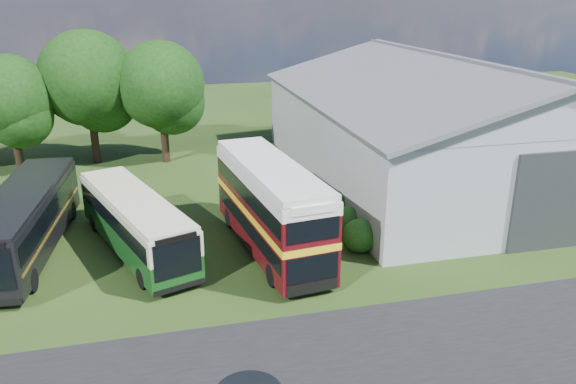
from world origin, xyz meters
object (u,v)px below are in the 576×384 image
object	(u,v)px
storage_shed	(441,116)
bus_green_single	(136,222)
bus_maroon_double	(271,208)
bus_dark_single	(25,220)

from	to	relation	value
storage_shed	bus_green_single	bearing A→B (deg)	-159.37
storage_shed	bus_green_single	world-z (taller)	storage_shed
bus_green_single	bus_maroon_double	bearing A→B (deg)	-31.60
bus_green_single	bus_maroon_double	world-z (taller)	bus_maroon_double
storage_shed	bus_green_single	distance (m)	21.49
bus_green_single	bus_maroon_double	xyz separation A→B (m)	(6.37, -1.35, 0.68)
bus_green_single	bus_maroon_double	distance (m)	6.55
storage_shed	bus_maroon_double	world-z (taller)	storage_shed
bus_maroon_double	bus_dark_single	world-z (taller)	bus_maroon_double
bus_green_single	bus_maroon_double	size ratio (longest dim) A/B	1.00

